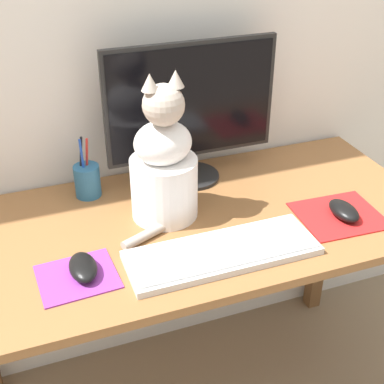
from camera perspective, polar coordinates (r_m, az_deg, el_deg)
name	(u,v)px	position (r m, az deg, el deg)	size (l,w,h in m)	color
desk	(193,251)	(1.50, 0.06, -6.33)	(1.33, 0.62, 0.74)	brown
monitor	(191,108)	(1.53, -0.08, 8.92)	(0.50, 0.17, 0.42)	black
keyboard	(222,252)	(1.31, 3.26, -6.39)	(0.47, 0.17, 0.02)	silver
mousepad_left	(77,277)	(1.27, -12.13, -8.83)	(0.19, 0.17, 0.00)	purple
mousepad_right	(339,215)	(1.51, 15.40, -2.42)	(0.23, 0.21, 0.00)	red
computer_mouse_left	(83,267)	(1.27, -11.54, -7.87)	(0.06, 0.11, 0.04)	black
computer_mouse_right	(344,210)	(1.49, 15.89, -1.91)	(0.06, 0.11, 0.04)	black
cat	(164,166)	(1.38, -3.04, 2.80)	(0.24, 0.23, 0.40)	white
pen_cup	(87,180)	(1.55, -11.11, 1.25)	(0.07, 0.07, 0.18)	#286089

